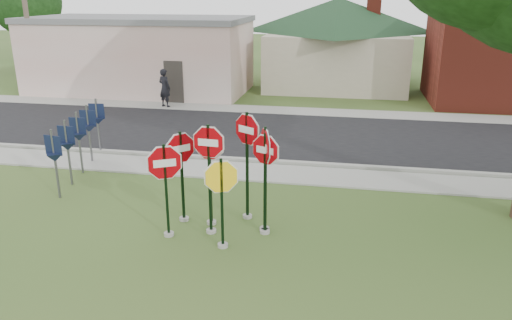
% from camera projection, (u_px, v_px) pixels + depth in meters
% --- Properties ---
extents(ground, '(120.00, 120.00, 0.00)m').
position_uv_depth(ground, '(206.00, 258.00, 10.90)').
color(ground, '#34541F').
rests_on(ground, ground).
extents(sidewalk_near, '(60.00, 1.60, 0.06)m').
position_uv_depth(sidewalk_near, '(254.00, 172.00, 16.01)').
color(sidewalk_near, gray).
rests_on(sidewalk_near, ground).
extents(road, '(60.00, 7.00, 0.04)m').
position_uv_depth(road, '(275.00, 135.00, 20.20)').
color(road, black).
rests_on(road, ground).
extents(sidewalk_far, '(60.00, 1.60, 0.06)m').
position_uv_depth(sidewalk_far, '(288.00, 111.00, 24.20)').
color(sidewalk_far, gray).
rests_on(sidewalk_far, ground).
extents(curb, '(60.00, 0.20, 0.14)m').
position_uv_depth(curb, '(259.00, 161.00, 16.93)').
color(curb, gray).
rests_on(curb, ground).
extents(stop_sign_center, '(1.04, 0.24, 2.80)m').
position_uv_depth(stop_sign_center, '(209.00, 164.00, 11.51)').
color(stop_sign_center, gray).
rests_on(stop_sign_center, ground).
extents(stop_sign_yellow, '(0.98, 0.40, 2.23)m').
position_uv_depth(stop_sign_yellow, '(222.00, 193.00, 10.96)').
color(stop_sign_yellow, gray).
rests_on(stop_sign_yellow, ground).
extents(stop_sign_left, '(0.99, 0.55, 2.40)m').
position_uv_depth(stop_sign_left, '(165.00, 178.00, 11.44)').
color(stop_sign_left, gray).
rests_on(stop_sign_left, ground).
extents(stop_sign_right, '(0.91, 0.41, 2.60)m').
position_uv_depth(stop_sign_right, '(265.00, 171.00, 11.53)').
color(stop_sign_right, gray).
rests_on(stop_sign_right, ground).
extents(stop_sign_back_right, '(0.92, 0.59, 2.89)m').
position_uv_depth(stop_sign_back_right, '(247.00, 150.00, 12.27)').
color(stop_sign_back_right, gray).
rests_on(stop_sign_back_right, ground).
extents(stop_sign_back_left, '(0.99, 0.24, 2.55)m').
position_uv_depth(stop_sign_back_left, '(210.00, 165.00, 12.01)').
color(stop_sign_back_left, gray).
rests_on(stop_sign_back_left, ground).
extents(stop_sign_far_right, '(0.46, 1.07, 2.74)m').
position_uv_depth(stop_sign_far_right, '(265.00, 163.00, 11.61)').
color(stop_sign_far_right, gray).
rests_on(stop_sign_far_right, ground).
extents(stop_sign_far_left, '(0.73, 0.79, 2.45)m').
position_uv_depth(stop_sign_far_left, '(181.00, 164.00, 12.23)').
color(stop_sign_far_left, gray).
rests_on(stop_sign_far_left, ground).
extents(route_sign_row, '(1.43, 4.63, 2.00)m').
position_uv_depth(route_sign_row, '(79.00, 136.00, 15.64)').
color(route_sign_row, '#59595E').
rests_on(route_sign_row, ground).
extents(building_stucco, '(12.20, 6.20, 4.20)m').
position_uv_depth(building_stucco, '(141.00, 54.00, 28.54)').
color(building_stucco, silver).
rests_on(building_stucco, ground).
extents(building_house, '(11.60, 11.60, 6.20)m').
position_uv_depth(building_house, '(338.00, 25.00, 29.86)').
color(building_house, '#B6A890').
rests_on(building_house, ground).
extents(utility_pole_near, '(2.20, 0.26, 9.50)m').
position_uv_depth(utility_pole_near, '(25.00, 3.00, 25.91)').
color(utility_pole_near, '#4C3E33').
rests_on(utility_pole_near, ground).
extents(bg_tree_left, '(4.90, 4.90, 7.35)m').
position_uv_depth(bg_tree_left, '(25.00, 1.00, 35.18)').
color(bg_tree_left, '#312116').
rests_on(bg_tree_left, ground).
extents(pedestrian, '(0.81, 0.69, 1.89)m').
position_uv_depth(pedestrian, '(165.00, 88.00, 24.69)').
color(pedestrian, black).
rests_on(pedestrian, sidewalk_far).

